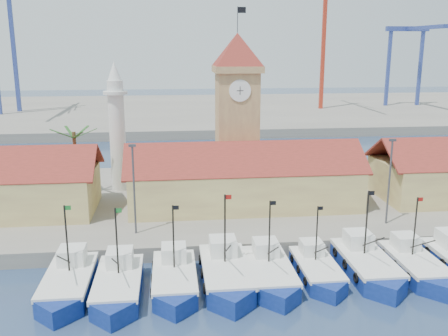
{
  "coord_description": "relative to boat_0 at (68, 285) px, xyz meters",
  "views": [
    {
      "loc": [
        -8.37,
        -35.42,
        19.67
      ],
      "look_at": [
        -2.5,
        18.0,
        6.46
      ],
      "focal_mm": 40.0,
      "sensor_mm": 36.0,
      "label": 1
    }
  ],
  "objects": [
    {
      "name": "ground",
      "position": [
        16.93,
        -2.72,
        -0.8
      ],
      "size": [
        400.0,
        400.0,
        0.0
      ],
      "primitive_type": "plane",
      "color": "navy",
      "rests_on": "ground"
    },
    {
      "name": "quay",
      "position": [
        16.93,
        21.28,
        -0.05
      ],
      "size": [
        140.0,
        32.0,
        1.5
      ],
      "primitive_type": "cube",
      "color": "gray",
      "rests_on": "ground"
    },
    {
      "name": "terminal",
      "position": [
        16.93,
        107.28,
        0.2
      ],
      "size": [
        240.0,
        80.0,
        2.0
      ],
      "primitive_type": "cube",
      "color": "gray",
      "rests_on": "ground"
    },
    {
      "name": "boat_0",
      "position": [
        0.0,
        0.0,
        0.0
      ],
      "size": [
        3.71,
        10.17,
        7.69
      ],
      "color": "navy",
      "rests_on": "ground"
    },
    {
      "name": "boat_1",
      "position": [
        4.08,
        -0.84,
        -0.01
      ],
      "size": [
        3.66,
        10.03,
        7.59
      ],
      "color": "navy",
      "rests_on": "ground"
    },
    {
      "name": "boat_2",
      "position": [
        8.62,
        -0.17,
        -0.03
      ],
      "size": [
        3.59,
        9.83,
        7.44
      ],
      "color": "navy",
      "rests_on": "ground"
    },
    {
      "name": "boat_3",
      "position": [
        12.95,
        0.13,
        0.05
      ],
      "size": [
        3.92,
        10.74,
        8.13
      ],
      "color": "navy",
      "rests_on": "ground"
    },
    {
      "name": "boat_4",
      "position": [
        16.75,
        0.1,
        -0.02
      ],
      "size": [
        3.6,
        9.86,
        7.46
      ],
      "color": "navy",
      "rests_on": "ground"
    },
    {
      "name": "boat_5",
      "position": [
        20.97,
        0.45,
        -0.1
      ],
      "size": [
        3.23,
        8.86,
        6.7
      ],
      "color": "navy",
      "rests_on": "ground"
    },
    {
      "name": "boat_6",
      "position": [
        25.52,
        0.61,
        0.02
      ],
      "size": [
        3.82,
        10.46,
        7.91
      ],
      "color": "navy",
      "rests_on": "ground"
    },
    {
      "name": "boat_7",
      "position": [
        29.8,
        0.24,
        -0.04
      ],
      "size": [
        3.51,
        9.62,
        7.28
      ],
      "color": "navy",
      "rests_on": "ground"
    },
    {
      "name": "hall_center",
      "position": [
        16.93,
        17.28,
        3.19
      ],
      "size": [
        27.04,
        10.13,
        7.61
      ],
      "color": "#DED17A",
      "rests_on": "quay"
    },
    {
      "name": "clock_tower",
      "position": [
        16.93,
        23.27,
        11.17
      ],
      "size": [
        5.8,
        5.8,
        22.7
      ],
      "color": "tan",
      "rests_on": "quay"
    },
    {
      "name": "minaret",
      "position": [
        1.93,
        25.28,
        8.93
      ],
      "size": [
        3.0,
        3.0,
        16.3
      ],
      "color": "silver",
      "rests_on": "quay"
    },
    {
      "name": "palm_tree",
      "position": [
        -3.07,
        23.28,
        5.45
      ],
      "size": [
        5.6,
        5.03,
        8.39
      ],
      "color": "brown",
      "rests_on": "quay"
    },
    {
      "name": "lamp_posts",
      "position": [
        17.43,
        9.28,
        5.68
      ],
      "size": [
        80.7,
        0.25,
        9.03
      ],
      "color": "#3F3F44",
      "rests_on": "quay"
    },
    {
      "name": "crane_blue_near",
      "position": [
        -32.77,
        103.91,
        24.0
      ],
      "size": [
        1.0,
        32.23,
        41.13
      ],
      "color": "#2F4191",
      "rests_on": "terminal"
    },
    {
      "name": "crane_red_right",
      "position": [
        52.13,
        100.56,
        25.13
      ],
      "size": [
        1.0,
        34.92,
        42.78
      ],
      "color": "#B52F1B",
      "rests_on": "terminal"
    },
    {
      "name": "gantry",
      "position": [
        78.93,
        103.93,
        19.25
      ],
      "size": [
        13.0,
        22.0,
        23.2
      ],
      "color": "#2F4191",
      "rests_on": "terminal"
    }
  ]
}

